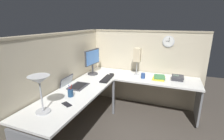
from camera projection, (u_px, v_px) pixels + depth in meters
ground_plane at (118, 119)px, 3.04m from camera, size 6.80×6.80×0.00m
cubicle_wall_back at (64, 80)px, 2.79m from camera, size 2.57×0.12×1.58m
cubicle_wall_right at (143, 68)px, 3.50m from camera, size 0.12×2.37×1.58m
desk at (119, 92)px, 2.71m from camera, size 2.35×2.15×0.73m
monitor at (92, 60)px, 3.20m from camera, size 0.46×0.20×0.50m
laptop at (73, 84)px, 2.68m from camera, size 0.35×0.39×0.22m
keyboard at (107, 79)px, 3.00m from camera, size 0.44×0.17×0.02m
computer_mouse at (112, 74)px, 3.25m from camera, size 0.06×0.10×0.03m
desk_lamp_dome at (40, 83)px, 1.81m from camera, size 0.24×0.24×0.44m
pen_cup at (71, 93)px, 2.29m from camera, size 0.08×0.08×0.18m
cell_phone at (67, 104)px, 2.08m from camera, size 0.12×0.16×0.01m
office_phone at (178, 78)px, 2.95m from camera, size 0.19×0.21×0.11m
book_stack at (159, 78)px, 3.02m from camera, size 0.30×0.23×0.04m
desk_lamp_paper at (137, 56)px, 3.15m from camera, size 0.13×0.13×0.53m
coffee_mug at (143, 76)px, 3.05m from camera, size 0.08×0.08×0.10m
wall_clock at (169, 42)px, 3.13m from camera, size 0.04×0.22×0.22m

